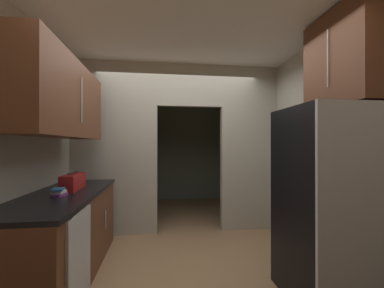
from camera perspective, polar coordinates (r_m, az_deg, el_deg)
The scene contains 12 objects.
ground at distance 2.94m, azimuth -0.97°, elevation -28.34°, with size 20.00×20.00×0.00m, color #93704C.
kitchen_overhead_slab at distance 3.27m, azimuth -1.83°, elevation 23.66°, with size 3.68×6.62×0.06m, color silver.
kitchen_partition at distance 3.90m, azimuth -4.01°, elevation 0.62°, with size 3.28×0.12×2.68m.
adjoining_room_shell at distance 5.57m, azimuth -4.51°, elevation -0.72°, with size 3.28×2.42×2.68m.
kitchen_flank_right at distance 2.81m, azimuth 37.46°, elevation -1.13°, with size 0.10×3.81×2.68m, color #ADA899.
refrigerator at distance 2.56m, azimuth 29.45°, elevation -12.01°, with size 0.74×0.78×1.72m.
lower_cabinet_run at distance 3.01m, azimuth -27.97°, elevation -18.41°, with size 0.69×1.96×0.89m.
dishwasher at distance 2.44m, azimuth -24.87°, elevation -23.74°, with size 0.02×0.56×0.83m.
upper_cabinet_counterside at distance 2.90m, azimuth -27.91°, elevation 9.25°, with size 0.36×1.77×0.80m.
upper_cabinet_fridgeside at distance 2.86m, azimuth 32.23°, elevation 16.45°, with size 0.36×0.82×0.91m.
boombox at distance 3.07m, azimuth -26.17°, elevation -7.95°, with size 0.16×0.43×0.20m.
book_stack at distance 2.75m, azimuth -28.77°, elevation -9.85°, with size 0.13×0.17×0.08m.
Camera 1 is at (-0.30, -2.58, 1.39)m, focal length 22.76 mm.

